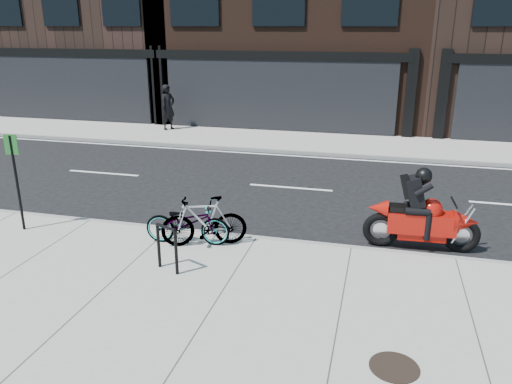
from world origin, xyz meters
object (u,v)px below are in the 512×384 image
(bicycle_front, at_px, (187,222))
(manhole_cover, at_px, (394,367))
(pedestrian, at_px, (168,107))
(bicycle_rear, at_px, (204,221))
(sign_post, at_px, (16,174))
(motorcycle, at_px, (427,217))
(bike_rack, at_px, (167,244))

(bicycle_front, distance_m, manhole_cover, 5.15)
(bicycle_front, xyz_separation_m, pedestrian, (-5.29, 11.04, 0.50))
(bicycle_rear, height_order, sign_post, sign_post)
(motorcycle, xyz_separation_m, manhole_cover, (-0.63, -4.27, -0.58))
(bicycle_front, distance_m, pedestrian, 12.25)
(motorcycle, bearing_deg, bike_rack, -155.31)
(bike_rack, xyz_separation_m, sign_post, (-3.91, 1.02, 0.76))
(sign_post, bearing_deg, bicycle_front, -6.78)
(bike_rack, bearing_deg, bicycle_front, 94.39)
(bike_rack, relative_size, manhole_cover, 1.34)
(bicycle_rear, xyz_separation_m, pedestrian, (-5.65, 11.04, 0.44))
(bike_rack, xyz_separation_m, motorcycle, (4.66, 2.44, 0.06))
(bike_rack, relative_size, bicycle_rear, 0.51)
(pedestrian, distance_m, sign_post, 11.35)
(bike_rack, height_order, bicycle_rear, bicycle_rear)
(motorcycle, bearing_deg, sign_post, -173.52)
(bike_rack, relative_size, pedestrian, 0.46)
(bike_rack, xyz_separation_m, pedestrian, (-5.39, 12.26, 0.44))
(bicycle_rear, height_order, motorcycle, motorcycle)
(manhole_cover, bearing_deg, bicycle_rear, 140.93)
(manhole_cover, height_order, sign_post, sign_post)
(manhole_cover, bearing_deg, sign_post, 160.25)
(bicycle_rear, height_order, pedestrian, pedestrian)
(manhole_cover, bearing_deg, motorcycle, 81.57)
(bicycle_front, relative_size, pedestrian, 0.91)
(bicycle_rear, bearing_deg, motorcycle, 84.23)
(bike_rack, bearing_deg, manhole_cover, -24.45)
(bike_rack, relative_size, sign_post, 0.41)
(pedestrian, bearing_deg, manhole_cover, -120.42)
(motorcycle, bearing_deg, pedestrian, 132.69)
(bicycle_front, height_order, sign_post, sign_post)
(motorcycle, height_order, manhole_cover, motorcycle)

